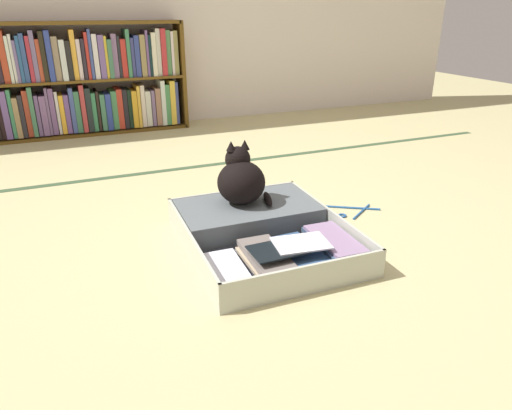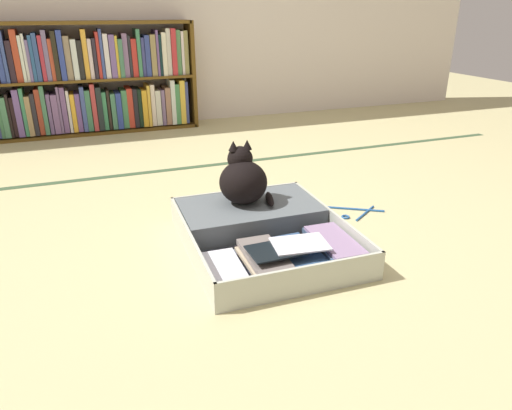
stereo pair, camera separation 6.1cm
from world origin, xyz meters
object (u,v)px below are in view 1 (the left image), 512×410
object	(u,v)px
bookshelf	(81,83)
clothes_hanger	(342,210)
open_suitcase	(260,230)
black_cat	(241,180)

from	to	relation	value
bookshelf	clothes_hanger	world-z (taller)	bookshelf
clothes_hanger	open_suitcase	bearing A→B (deg)	-164.97
bookshelf	open_suitcase	size ratio (longest dim) A/B	2.00
open_suitcase	black_cat	distance (m)	0.25
bookshelf	clothes_hanger	xyz separation A→B (m)	(1.04, -2.15, -0.40)
open_suitcase	clothes_hanger	distance (m)	0.52
black_cat	bookshelf	bearing A→B (deg)	103.73
open_suitcase	clothes_hanger	xyz separation A→B (m)	(0.51, 0.14, -0.05)
bookshelf	black_cat	size ratio (longest dim) A/B	5.75
bookshelf	open_suitcase	xyz separation A→B (m)	(0.53, -2.28, -0.35)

